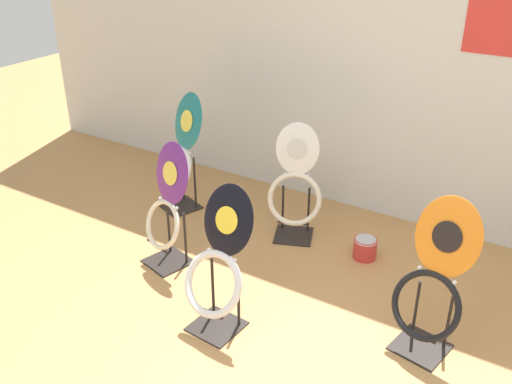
{
  "coord_description": "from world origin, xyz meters",
  "views": [
    {
      "loc": [
        0.91,
        -1.73,
        2.26
      ],
      "look_at": [
        -0.86,
        1.12,
        0.55
      ],
      "focal_mm": 40.0,
      "sensor_mm": 36.0,
      "label": 1
    }
  ],
  "objects_px": {
    "toilet_seat_display_white_plain": "(295,187)",
    "toilet_seat_display_orange_sun": "(433,285)",
    "toilet_seat_display_jazz_black": "(218,266)",
    "paint_can": "(365,248)",
    "toilet_seat_display_teal_sax": "(181,153)",
    "toilet_seat_display_purple_note": "(167,206)"
  },
  "relations": [
    {
      "from": "toilet_seat_display_jazz_black",
      "to": "paint_can",
      "type": "height_order",
      "value": "toilet_seat_display_jazz_black"
    },
    {
      "from": "toilet_seat_display_teal_sax",
      "to": "toilet_seat_display_orange_sun",
      "type": "height_order",
      "value": "toilet_seat_display_teal_sax"
    },
    {
      "from": "toilet_seat_display_teal_sax",
      "to": "toilet_seat_display_purple_note",
      "type": "relative_size",
      "value": 1.09
    },
    {
      "from": "toilet_seat_display_white_plain",
      "to": "toilet_seat_display_orange_sun",
      "type": "distance_m",
      "value": 1.38
    },
    {
      "from": "toilet_seat_display_jazz_black",
      "to": "toilet_seat_display_orange_sun",
      "type": "bearing_deg",
      "value": 23.08
    },
    {
      "from": "toilet_seat_display_jazz_black",
      "to": "toilet_seat_display_teal_sax",
      "type": "bearing_deg",
      "value": 136.08
    },
    {
      "from": "toilet_seat_display_jazz_black",
      "to": "toilet_seat_display_white_plain",
      "type": "relative_size",
      "value": 0.99
    },
    {
      "from": "toilet_seat_display_teal_sax",
      "to": "toilet_seat_display_orange_sun",
      "type": "relative_size",
      "value": 1.06
    },
    {
      "from": "toilet_seat_display_teal_sax",
      "to": "toilet_seat_display_white_plain",
      "type": "relative_size",
      "value": 1.08
    },
    {
      "from": "toilet_seat_display_purple_note",
      "to": "paint_can",
      "type": "bearing_deg",
      "value": 33.44
    },
    {
      "from": "toilet_seat_display_jazz_black",
      "to": "paint_can",
      "type": "distance_m",
      "value": 1.27
    },
    {
      "from": "paint_can",
      "to": "toilet_seat_display_white_plain",
      "type": "bearing_deg",
      "value": 179.85
    },
    {
      "from": "toilet_seat_display_jazz_black",
      "to": "toilet_seat_display_orange_sun",
      "type": "xyz_separation_m",
      "value": [
        1.09,
        0.46,
        0.0
      ]
    },
    {
      "from": "toilet_seat_display_jazz_black",
      "to": "toilet_seat_display_white_plain",
      "type": "height_order",
      "value": "toilet_seat_display_white_plain"
    },
    {
      "from": "toilet_seat_display_teal_sax",
      "to": "toilet_seat_display_purple_note",
      "type": "bearing_deg",
      "value": -58.3
    },
    {
      "from": "toilet_seat_display_orange_sun",
      "to": "toilet_seat_display_purple_note",
      "type": "bearing_deg",
      "value": -177.22
    },
    {
      "from": "toilet_seat_display_white_plain",
      "to": "toilet_seat_display_orange_sun",
      "type": "height_order",
      "value": "toilet_seat_display_orange_sun"
    },
    {
      "from": "toilet_seat_display_orange_sun",
      "to": "paint_can",
      "type": "relative_size",
      "value": 5.32
    },
    {
      "from": "toilet_seat_display_teal_sax",
      "to": "toilet_seat_display_white_plain",
      "type": "height_order",
      "value": "toilet_seat_display_teal_sax"
    },
    {
      "from": "toilet_seat_display_teal_sax",
      "to": "toilet_seat_display_white_plain",
      "type": "bearing_deg",
      "value": 3.47
    },
    {
      "from": "toilet_seat_display_teal_sax",
      "to": "toilet_seat_display_white_plain",
      "type": "xyz_separation_m",
      "value": [
        1.0,
        0.06,
        -0.06
      ]
    },
    {
      "from": "toilet_seat_display_teal_sax",
      "to": "toilet_seat_display_white_plain",
      "type": "distance_m",
      "value": 1.01
    }
  ]
}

